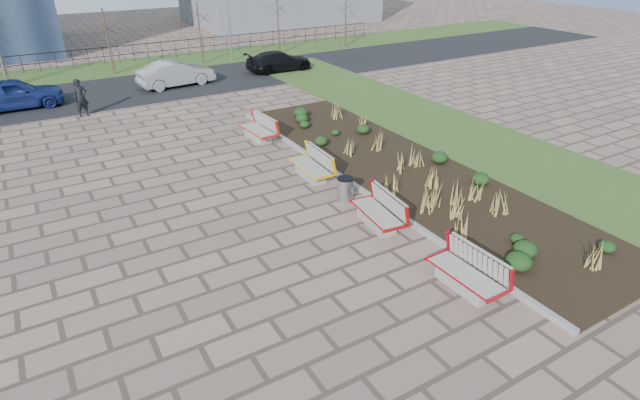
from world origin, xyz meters
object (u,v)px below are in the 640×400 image
litter_bin (345,190)px  bench_b (377,211)px  bench_d (257,129)px  bench_c (310,165)px  car_silver (176,74)px  car_blue (13,94)px  bench_a (465,272)px  pedestrian (81,98)px  car_black (279,61)px  lamp_east (229,17)px

litter_bin → bench_b: bearing=-92.2°
bench_d → bench_c: bearing=-94.6°
bench_c → bench_b: bearing=-87.3°
car_silver → bench_b: bearing=175.2°
car_blue → bench_a: bearing=-159.2°
pedestrian → car_silver: (5.64, 3.25, -0.18)m
pedestrian → car_black: size_ratio=0.42×
car_blue → car_silver: (8.43, 0.23, -0.06)m
bench_d → car_blue: size_ratio=0.46×
car_blue → pedestrian: bearing=-137.7°
car_silver → bench_a: bearing=175.0°
car_silver → bench_c: bearing=175.5°
car_blue → lamp_east: bearing=-71.1°
bench_c → pedestrian: (-6.00, 11.95, 0.42)m
bench_b → litter_bin: bearing=94.5°
car_silver → car_black: size_ratio=1.00×
bench_c → car_black: 16.82m
bench_c → car_blue: size_ratio=0.46×
bench_c → litter_bin: bench_c is taller
bench_c → car_silver: (-0.36, 15.20, 0.25)m
bench_b → car_silver: 19.23m
bench_d → car_silver: (-0.36, 10.62, 0.25)m
car_blue → bench_b: bearing=-155.5°
litter_bin → car_blue: bearing=117.3°
bench_d → pedestrian: size_ratio=1.14×
car_silver → bench_d: bearing=176.0°
bench_d → lamp_east: size_ratio=0.35×
bench_b → bench_c: size_ratio=1.00×
bench_a → bench_d: (0.00, 12.24, 0.00)m
pedestrian → lamp_east: 13.69m
bench_a → pedestrian: (-6.00, 19.61, 0.42)m
litter_bin → car_blue: size_ratio=0.18×
bench_d → litter_bin: 6.76m
pedestrian → car_silver: pedestrian is taller
bench_d → litter_bin: size_ratio=2.56×
bench_c → car_silver: size_ratio=0.48×
bench_c → car_silver: bearing=94.1°
car_silver → car_black: (6.94, 0.28, -0.09)m
bench_c → car_blue: 17.37m
car_blue → lamp_east: lamp_east is taller
bench_c → pedestrian: pedestrian is taller
pedestrian → car_silver: bearing=18.5°
pedestrian → car_blue: bearing=121.2°
bench_c → car_silver: 15.21m
litter_bin → lamp_east: lamp_east is taller
bench_c → litter_bin: 2.18m
bench_b → litter_bin: bench_b is taller
bench_b → bench_d: same height
bench_c → bench_d: (0.00, 4.58, 0.00)m
bench_a → car_black: 24.06m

